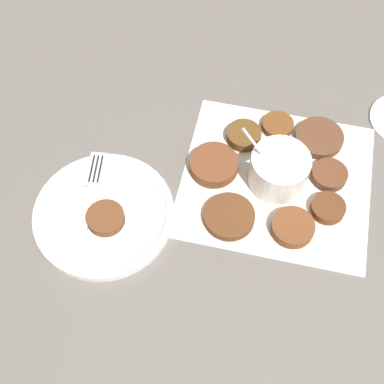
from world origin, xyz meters
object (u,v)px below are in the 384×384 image
(fritter_on_plate, at_px, (106,218))
(fork, at_px, (92,187))
(serving_plate, at_px, (104,213))
(sauce_bowl, at_px, (278,171))

(fritter_on_plate, bearing_deg, fork, -63.01)
(fritter_on_plate, bearing_deg, serving_plate, -66.06)
(serving_plate, relative_size, fritter_on_plate, 3.81)
(sauce_bowl, distance_m, serving_plate, 0.30)
(fritter_on_plate, height_order, fork, fritter_on_plate)
(fork, bearing_deg, serving_plate, 118.26)
(serving_plate, xyz_separation_m, fritter_on_plate, (-0.01, 0.02, 0.02))
(serving_plate, bearing_deg, fork, -61.74)
(fritter_on_plate, xyz_separation_m, fork, (0.03, -0.06, -0.01))
(fritter_on_plate, distance_m, fork, 0.07)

